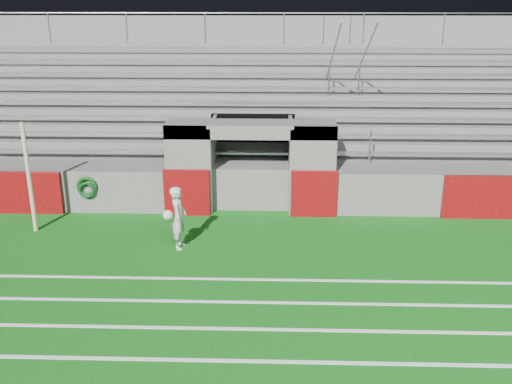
{
  "coord_description": "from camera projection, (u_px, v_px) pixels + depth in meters",
  "views": [
    {
      "loc": [
        0.64,
        -12.29,
        5.87
      ],
      "look_at": [
        0.2,
        1.8,
        1.1
      ],
      "focal_mm": 40.0,
      "sensor_mm": 36.0,
      "label": 1
    }
  ],
  "objects": [
    {
      "name": "hose_coil",
      "position": [
        87.0,
        188.0,
        16.2
      ],
      "size": [
        0.59,
        0.15,
        0.63
      ],
      "color": "#0D4311",
      "rests_on": "ground"
    },
    {
      "name": "stadium_structure",
      "position": [
        256.0,
        127.0,
        20.61
      ],
      "size": [
        26.0,
        8.48,
        5.42
      ],
      "color": "#5C5957",
      "rests_on": "ground"
    },
    {
      "name": "field_post",
      "position": [
        29.0,
        178.0,
        14.8
      ],
      "size": [
        0.11,
        0.11,
        2.95
      ],
      "primitive_type": "cylinder",
      "color": "#C8B395",
      "rests_on": "ground"
    },
    {
      "name": "goalkeeper_with_ball",
      "position": [
        178.0,
        217.0,
        13.97
      ],
      "size": [
        0.54,
        0.62,
        1.59
      ],
      "color": "silver",
      "rests_on": "ground"
    },
    {
      "name": "ground",
      "position": [
        245.0,
        260.0,
        13.54
      ],
      "size": [
        90.0,
        90.0,
        0.0
      ],
      "primitive_type": "plane",
      "color": "#0E5411",
      "rests_on": "ground"
    }
  ]
}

